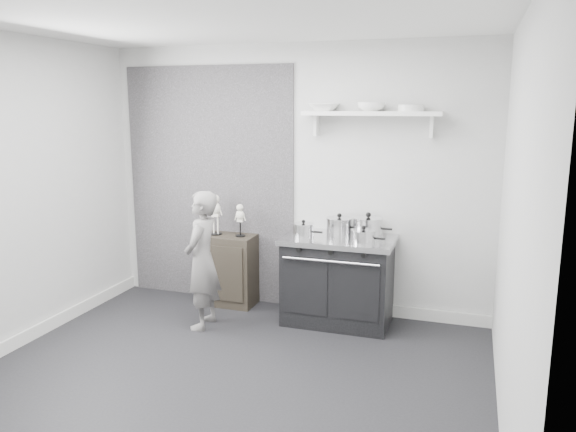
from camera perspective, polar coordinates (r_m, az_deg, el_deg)
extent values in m
plane|color=black|center=(4.54, -6.64, -16.42)|extent=(4.00, 4.00, 0.00)
cube|color=#B8B8B6|center=(5.75, 0.60, 3.75)|extent=(4.00, 0.02, 2.70)
cube|color=#B8B8B6|center=(2.63, -24.11, -6.43)|extent=(4.00, 0.02, 2.70)
cube|color=#B8B8B6|center=(5.26, -27.21, 1.79)|extent=(0.02, 3.60, 2.70)
cube|color=#B8B8B6|center=(3.72, 22.06, -1.26)|extent=(0.02, 3.60, 2.70)
cube|color=silver|center=(4.06, -7.56, 19.62)|extent=(4.00, 3.60, 0.02)
cube|color=black|center=(6.10, -7.98, 3.14)|extent=(1.90, 0.02, 2.50)
cube|color=silver|center=(5.83, 10.05, -9.41)|extent=(2.00, 0.03, 0.12)
cube|color=silver|center=(5.58, -25.85, -11.40)|extent=(0.03, 3.60, 0.12)
cube|color=white|center=(5.38, 8.46, 10.28)|extent=(1.30, 0.26, 0.04)
cube|color=white|center=(5.57, 2.90, 9.18)|extent=(0.03, 0.12, 0.20)
cube|color=white|center=(5.39, 14.39, 8.77)|extent=(0.03, 0.12, 0.20)
cube|color=black|center=(5.51, 5.09, -6.74)|extent=(1.01, 0.60, 0.80)
cube|color=silver|center=(5.40, 5.17, -2.42)|extent=(1.07, 0.64, 0.05)
cube|color=black|center=(5.29, 1.78, -7.26)|extent=(0.42, 0.02, 0.52)
cube|color=black|center=(5.18, 6.95, -7.74)|extent=(0.42, 0.02, 0.52)
cylinder|color=silver|center=(5.12, 4.30, -4.63)|extent=(0.90, 0.02, 0.02)
cylinder|color=black|center=(5.19, 1.11, -3.45)|extent=(0.04, 0.03, 0.04)
cylinder|color=black|center=(5.11, 4.35, -3.72)|extent=(0.04, 0.03, 0.04)
cylinder|color=black|center=(5.05, 7.68, -3.97)|extent=(0.04, 0.03, 0.04)
cube|color=black|center=(6.02, -6.12, -5.45)|extent=(0.58, 0.34, 0.75)
imported|color=slate|center=(5.37, -8.72, -4.45)|extent=(0.35, 0.50, 1.32)
cylinder|color=silver|center=(5.35, 1.57, -1.54)|extent=(0.19, 0.19, 0.12)
cylinder|color=silver|center=(5.34, 1.58, -0.83)|extent=(0.20, 0.20, 0.01)
sphere|color=black|center=(5.34, 1.58, -0.57)|extent=(0.04, 0.04, 0.04)
cylinder|color=black|center=(5.32, 2.99, -1.64)|extent=(0.10, 0.02, 0.02)
cylinder|color=silver|center=(5.52, 5.22, -1.07)|extent=(0.25, 0.25, 0.14)
cylinder|color=silver|center=(5.50, 5.24, -0.26)|extent=(0.26, 0.26, 0.02)
sphere|color=black|center=(5.50, 5.24, 0.05)|extent=(0.05, 0.05, 0.05)
cylinder|color=black|center=(5.49, 6.91, -1.18)|extent=(0.10, 0.02, 0.02)
cylinder|color=silver|center=(5.43, 8.13, -1.19)|extent=(0.28, 0.28, 0.17)
cylinder|color=silver|center=(5.41, 8.16, -0.22)|extent=(0.29, 0.29, 0.02)
sphere|color=black|center=(5.41, 8.17, 0.12)|extent=(0.05, 0.05, 0.05)
cylinder|color=black|center=(5.41, 10.01, -1.31)|extent=(0.10, 0.02, 0.02)
cylinder|color=silver|center=(5.17, 7.67, -2.17)|extent=(0.22, 0.22, 0.11)
cylinder|color=silver|center=(5.15, 7.69, -1.49)|extent=(0.22, 0.22, 0.01)
sphere|color=black|center=(5.15, 7.70, -1.20)|extent=(0.04, 0.04, 0.04)
cylinder|color=black|center=(5.14, 9.29, -2.29)|extent=(0.10, 0.02, 0.02)
imported|color=white|center=(5.48, 3.66, 10.97)|extent=(0.29, 0.29, 0.07)
imported|color=white|center=(5.38, 8.44, 10.92)|extent=(0.26, 0.26, 0.08)
cylinder|color=silver|center=(5.33, 12.37, 10.67)|extent=(0.24, 0.24, 0.06)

